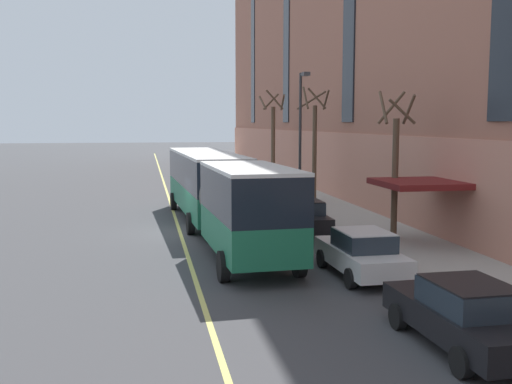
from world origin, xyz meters
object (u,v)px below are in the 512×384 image
parked_car_navy_1 (219,168)px  parked_car_black_3 (302,216)px  street_lamp (301,127)px  parked_car_white_0 (361,253)px  parked_car_black_4 (465,315)px  street_tree_far_uptown (315,143)px  street_tree_mid_block (395,164)px  parked_car_silver_5 (267,195)px  street_tree_far_downtown (273,136)px  city_bus (218,189)px

parked_car_navy_1 → parked_car_black_3: size_ratio=0.94×
street_lamp → parked_car_white_0: bearing=-97.1°
parked_car_white_0 → parked_car_black_4: size_ratio=0.96×
parked_car_navy_1 → street_tree_far_uptown: 21.13m
street_tree_mid_block → street_tree_far_uptown: 12.26m
parked_car_navy_1 → parked_car_black_4: size_ratio=0.92×
street_tree_far_uptown → parked_car_navy_1: bearing=99.6°
parked_car_white_0 → street_lamp: street_lamp is taller
parked_car_silver_5 → street_tree_far_downtown: bearing=76.6°
parked_car_silver_5 → city_bus: bearing=-117.2°
parked_car_black_4 → street_lamp: size_ratio=0.61×
parked_car_black_3 → parked_car_black_4: 14.28m
parked_car_black_4 → street_lamp: 21.72m
street_tree_far_downtown → street_lamp: bearing=-96.0°
street_tree_far_downtown → street_lamp: size_ratio=0.98×
parked_car_black_3 → street_tree_far_downtown: 22.49m
parked_car_white_0 → street_lamp: size_ratio=0.59×
street_tree_far_uptown → parked_car_silver_5: bearing=-154.4°
parked_car_navy_1 → parked_car_black_3: 30.44m
parked_car_black_4 → parked_car_black_3: bearing=89.8°
parked_car_navy_1 → street_lamp: street_lamp is taller
parked_car_silver_5 → street_lamp: size_ratio=0.62×
street_tree_far_uptown → street_lamp: bearing=-119.7°
parked_car_black_3 → parked_car_black_4: size_ratio=0.98×
parked_car_black_3 → parked_car_silver_5: 8.22m
city_bus → parked_car_black_3: bearing=-11.7°
city_bus → street_tree_far_downtown: 22.47m
parked_car_black_3 → parked_car_white_0: bearing=-90.5°
street_tree_mid_block → street_tree_far_downtown: size_ratio=0.83×
parked_car_silver_5 → street_tree_mid_block: 11.44m
parked_car_navy_1 → street_tree_mid_block: size_ratio=0.69×
parked_car_navy_1 → street_tree_mid_block: (3.49, -32.88, 2.50)m
parked_car_black_3 → street_tree_mid_block: size_ratio=0.74×
parked_car_black_3 → parked_car_black_4: same height
parked_car_black_4 → street_tree_mid_block: bearing=73.8°
city_bus → parked_car_white_0: (3.69, -8.61, -1.27)m
parked_car_black_3 → street_tree_far_uptown: street_tree_far_uptown is taller
parked_car_silver_5 → street_lamp: (1.70, -1.24, 4.00)m
parked_car_black_3 → parked_car_silver_5: size_ratio=0.97×
parked_car_navy_1 → street_tree_far_downtown: (3.48, -8.43, 3.17)m
parked_car_silver_5 → street_tree_far_uptown: size_ratio=0.66×
parked_car_white_0 → parked_car_black_3: bearing=89.5°
city_bus → parked_car_silver_5: city_bus is taller
parked_car_black_4 → parked_car_silver_5: bearing=89.7°
street_lamp → parked_car_navy_1: bearing=94.6°
street_lamp → street_tree_mid_block: bearing=-80.4°
parked_car_silver_5 → parked_car_black_3: bearing=-90.5°
parked_car_silver_5 → street_tree_far_downtown: 14.52m
parked_car_black_4 → city_bus: bearing=103.8°
street_tree_mid_block → street_lamp: size_ratio=0.81×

